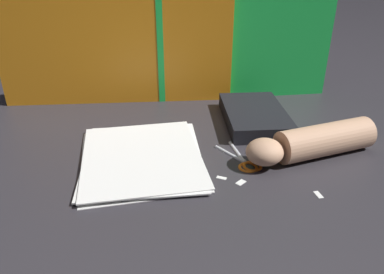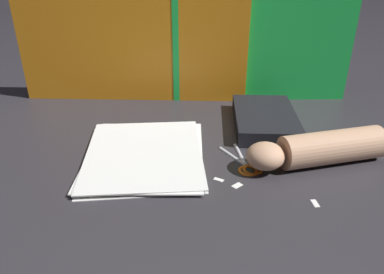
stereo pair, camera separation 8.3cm
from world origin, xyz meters
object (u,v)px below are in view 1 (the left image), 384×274
scissors (244,160)px  hand_forearm (312,142)px  paper_stack (142,157)px  book_closed (254,116)px

scissors → hand_forearm: size_ratio=0.45×
paper_stack → book_closed: size_ratio=1.31×
paper_stack → hand_forearm: bearing=-5.1°
paper_stack → scissors: bearing=-9.9°
scissors → hand_forearm: hand_forearm is taller
paper_stack → scissors: 0.24m
book_closed → hand_forearm: (0.08, -0.20, 0.02)m
paper_stack → hand_forearm: 0.39m
paper_stack → hand_forearm: hand_forearm is taller
paper_stack → hand_forearm: (0.39, -0.03, 0.03)m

